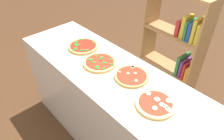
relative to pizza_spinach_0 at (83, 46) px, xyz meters
name	(u,v)px	position (x,y,z in m)	size (l,w,h in m)	color
ground_plane	(112,138)	(0.47, -0.05, -0.96)	(12.00, 12.00, 0.00)	#4C2D19
counter	(112,110)	(0.47, -0.05, -0.49)	(2.10, 0.63, 0.95)	beige
parchment_paper	(112,72)	(0.47, -0.05, -0.01)	(1.89, 0.46, 0.00)	tan
pizza_spinach_0	(83,46)	(0.00, 0.00, 0.00)	(0.29, 0.29, 0.03)	tan
pizza_spinach_1	(100,62)	(0.32, -0.05, 0.00)	(0.29, 0.29, 0.03)	#DBB26B
pizza_mushroom_2	(131,76)	(0.63, 0.02, 0.00)	(0.27, 0.27, 0.03)	tan
pizza_mozzarella_3	(155,104)	(0.95, -0.08, 0.00)	(0.28, 0.28, 0.03)	#E5C17F
bookshelf	(176,59)	(0.51, 0.94, -0.34)	(0.73, 0.30, 1.40)	#A87A47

